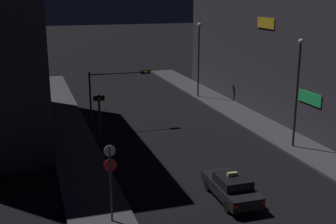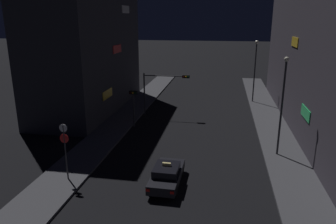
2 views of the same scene
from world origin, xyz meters
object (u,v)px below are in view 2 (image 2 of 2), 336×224
traffic_light_left_kerb (133,101)px  street_lamp_far_block (255,62)px  sign_pole_left (65,146)px  street_lamp_near_block (283,99)px  taxi (167,175)px  traffic_light_overhead (163,85)px

traffic_light_left_kerb → street_lamp_far_block: bearing=44.1°
traffic_light_left_kerb → street_lamp_far_block: 17.85m
sign_pole_left → street_lamp_near_block: (14.73, 6.77, 2.18)m
sign_pole_left → taxi: bearing=5.4°
street_lamp_near_block → traffic_light_left_kerb: bearing=159.8°
street_lamp_near_block → traffic_light_overhead: bearing=139.9°
street_lamp_far_block → taxi: bearing=-107.5°
taxi → street_lamp_near_block: bearing=37.5°
street_lamp_near_block → taxi: bearing=-142.5°
taxi → traffic_light_left_kerb: bearing=115.8°
traffic_light_overhead → street_lamp_near_block: street_lamp_near_block is taller
taxi → traffic_light_left_kerb: size_ratio=1.15×
taxi → traffic_light_left_kerb: traffic_light_left_kerb is taller
traffic_light_overhead → street_lamp_near_block: 14.69m
traffic_light_left_kerb → sign_pole_left: (-1.41, -11.68, -0.22)m
traffic_light_overhead → sign_pole_left: bearing=-102.3°
street_lamp_far_block → traffic_light_left_kerb: bearing=-135.9°
sign_pole_left → street_lamp_near_block: 16.36m
traffic_light_overhead → sign_pole_left: 16.61m
traffic_light_left_kerb → street_lamp_far_block: (12.70, 12.29, 2.54)m
traffic_light_overhead → taxi: bearing=-78.3°
traffic_light_overhead → sign_pole_left: (-3.52, -16.20, -1.02)m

